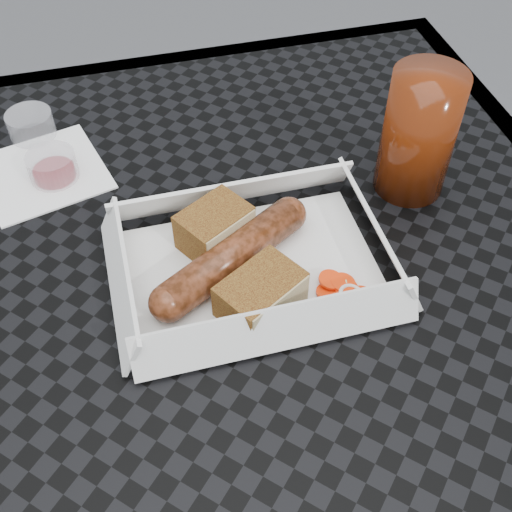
# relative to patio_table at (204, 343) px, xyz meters

# --- Properties ---
(patio_table) EXTENTS (0.80, 0.80, 0.74)m
(patio_table) POSITION_rel_patio_table_xyz_m (0.00, 0.00, 0.00)
(patio_table) COLOR black
(patio_table) RESTS_ON ground
(food_tray) EXTENTS (0.22, 0.15, 0.00)m
(food_tray) POSITION_rel_patio_table_xyz_m (0.05, 0.02, 0.08)
(food_tray) COLOR white
(food_tray) RESTS_ON patio_table
(bratwurst) EXTENTS (0.16, 0.11, 0.03)m
(bratwurst) POSITION_rel_patio_table_xyz_m (0.03, 0.02, 0.10)
(bratwurst) COLOR brown
(bratwurst) RESTS_ON food_tray
(bread_near) EXTENTS (0.08, 0.07, 0.04)m
(bread_near) POSITION_rel_patio_table_xyz_m (0.03, 0.05, 0.10)
(bread_near) COLOR brown
(bread_near) RESTS_ON food_tray
(bread_far) EXTENTS (0.08, 0.08, 0.04)m
(bread_far) POSITION_rel_patio_table_xyz_m (0.05, -0.03, 0.10)
(bread_far) COLOR brown
(bread_far) RESTS_ON food_tray
(veg_garnish) EXTENTS (0.03, 0.03, 0.00)m
(veg_garnish) POSITION_rel_patio_table_xyz_m (0.12, -0.04, 0.08)
(veg_garnish) COLOR #EF350A
(veg_garnish) RESTS_ON food_tray
(napkin) EXTENTS (0.15, 0.15, 0.00)m
(napkin) POSITION_rel_patio_table_xyz_m (-0.13, 0.20, 0.08)
(napkin) COLOR white
(napkin) RESTS_ON patio_table
(condiment_cup_sauce) EXTENTS (0.05, 0.05, 0.03)m
(condiment_cup_sauce) POSITION_rel_patio_table_xyz_m (-0.11, 0.19, 0.09)
(condiment_cup_sauce) COLOR maroon
(condiment_cup_sauce) RESTS_ON patio_table
(condiment_cup_empty) EXTENTS (0.05, 0.05, 0.03)m
(condiment_cup_empty) POSITION_rel_patio_table_xyz_m (-0.13, 0.27, 0.09)
(condiment_cup_empty) COLOR silver
(condiment_cup_empty) RESTS_ON patio_table
(drink_glass) EXTENTS (0.07, 0.07, 0.13)m
(drink_glass) POSITION_rel_patio_table_xyz_m (0.24, 0.09, 0.14)
(drink_glass) COLOR #511A07
(drink_glass) RESTS_ON patio_table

